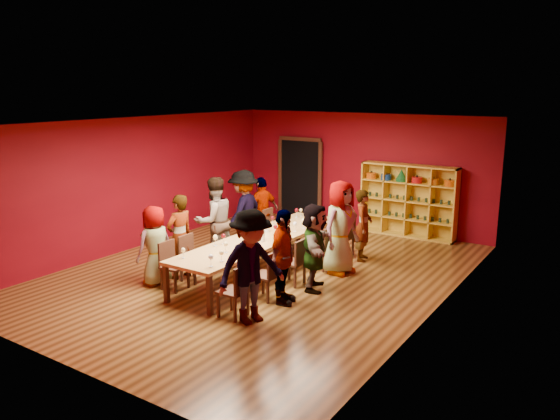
# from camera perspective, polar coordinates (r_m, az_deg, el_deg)

# --- Properties ---
(room_shell) EXTENTS (7.10, 9.10, 3.04)m
(room_shell) POSITION_cam_1_polar(r_m,az_deg,el_deg) (10.65, -1.92, 1.06)
(room_shell) COLOR #4F3315
(room_shell) RESTS_ON ground
(tasting_table) EXTENTS (1.10, 4.50, 0.75)m
(tasting_table) POSITION_cam_1_polar(r_m,az_deg,el_deg) (10.84, -1.89, -3.09)
(tasting_table) COLOR tan
(tasting_table) RESTS_ON ground
(doorway) EXTENTS (1.40, 0.17, 2.30)m
(doorway) POSITION_cam_1_polar(r_m,az_deg,el_deg) (15.33, 2.20, 3.24)
(doorway) COLOR black
(doorway) RESTS_ON ground
(shelving_unit) EXTENTS (2.40, 0.40, 1.80)m
(shelving_unit) POSITION_cam_1_polar(r_m,az_deg,el_deg) (13.89, 13.28, 1.32)
(shelving_unit) COLOR gold
(shelving_unit) RESTS_ON ground
(chair_person_left_0) EXTENTS (0.42, 0.42, 0.89)m
(chair_person_left_0) POSITION_cam_1_polar(r_m,az_deg,el_deg) (10.29, -11.29, -5.41)
(chair_person_left_0) COLOR #331A11
(chair_person_left_0) RESTS_ON ground
(person_left_0) EXTENTS (0.51, 0.79, 1.52)m
(person_left_0) POSITION_cam_1_polar(r_m,az_deg,el_deg) (10.49, -12.93, -3.63)
(person_left_0) COLOR #525258
(person_left_0) RESTS_ON ground
(chair_person_left_1) EXTENTS (0.42, 0.42, 0.89)m
(chair_person_left_1) POSITION_cam_1_polar(r_m,az_deg,el_deg) (10.64, -9.33, -4.71)
(chair_person_left_1) COLOR #331A11
(chair_person_left_1) RESTS_ON ground
(person_left_1) EXTENTS (0.50, 0.64, 1.66)m
(person_left_1) POSITION_cam_1_polar(r_m,az_deg,el_deg) (10.72, -10.44, -2.76)
(person_left_1) COLOR #525257
(person_left_1) RESTS_ON ground
(chair_person_left_2) EXTENTS (0.42, 0.42, 0.89)m
(chair_person_left_2) POSITION_cam_1_polar(r_m,az_deg,el_deg) (11.40, -5.74, -3.42)
(chair_person_left_2) COLOR #331A11
(chair_person_left_2) RESTS_ON ground
(person_left_2) EXTENTS (0.78, 1.02, 1.85)m
(person_left_2) POSITION_cam_1_polar(r_m,az_deg,el_deg) (11.46, -6.88, -1.13)
(person_left_2) COLOR beige
(person_left_2) RESTS_ON ground
(chair_person_left_3) EXTENTS (0.42, 0.42, 0.89)m
(chair_person_left_3) POSITION_cam_1_polar(r_m,az_deg,el_deg) (12.17, -2.72, -2.31)
(chair_person_left_3) COLOR #331A11
(chair_person_left_3) RESTS_ON ground
(person_left_3) EXTENTS (0.63, 1.25, 1.86)m
(person_left_3) POSITION_cam_1_polar(r_m,az_deg,el_deg) (12.23, -3.83, -0.15)
(person_left_3) COLOR #4E4E54
(person_left_3) RESTS_ON ground
(chair_person_left_4) EXTENTS (0.42, 0.42, 0.89)m
(chair_person_left_4) POSITION_cam_1_polar(r_m,az_deg,el_deg) (12.71, -0.90, -1.64)
(chair_person_left_4) COLOR #331A11
(chair_person_left_4) RESTS_ON ground
(person_left_4) EXTENTS (0.63, 1.02, 1.62)m
(person_left_4) POSITION_cam_1_polar(r_m,az_deg,el_deg) (12.78, -1.88, -0.12)
(person_left_4) COLOR silver
(person_left_4) RESTS_ON ground
(chair_person_right_0) EXTENTS (0.42, 0.42, 0.89)m
(chair_person_right_0) POSITION_cam_1_polar(r_m,az_deg,el_deg) (8.87, -4.53, -8.17)
(chair_person_right_0) COLOR #331A11
(chair_person_right_0) RESTS_ON ground
(person_right_0) EXTENTS (0.88, 1.28, 1.83)m
(person_right_0) POSITION_cam_1_polar(r_m,az_deg,el_deg) (8.56, -3.04, -5.95)
(person_right_0) COLOR #121934
(person_right_0) RESTS_ON ground
(chair_person_right_1) EXTENTS (0.42, 0.42, 0.89)m
(chair_person_right_1) POSITION_cam_1_polar(r_m,az_deg,el_deg) (9.56, -1.15, -6.56)
(chair_person_right_1) COLOR #331A11
(chair_person_right_1) RESTS_ON ground
(person_right_1) EXTENTS (0.68, 1.05, 1.66)m
(person_right_1) POSITION_cam_1_polar(r_m,az_deg,el_deg) (9.31, 0.30, -4.96)
(person_right_1) COLOR #131535
(person_right_1) RESTS_ON ground
(chair_person_right_2) EXTENTS (0.42, 0.42, 0.89)m
(chair_person_right_2) POSITION_cam_1_polar(r_m,az_deg,el_deg) (10.26, 1.66, -5.20)
(chair_person_right_2) COLOR #331A11
(chair_person_right_2) RESTS_ON ground
(person_right_2) EXTENTS (1.01, 1.54, 1.62)m
(person_right_2) POSITION_cam_1_polar(r_m,az_deg,el_deg) (9.97, 3.63, -3.88)
(person_right_2) COLOR pink
(person_right_2) RESTS_ON ground
(chair_person_right_3) EXTENTS (0.42, 0.42, 0.89)m
(chair_person_right_3) POSITION_cam_1_polar(r_m,az_deg,el_deg) (11.15, 4.58, -3.76)
(chair_person_right_3) COLOR #331A11
(chair_person_right_3) RESTS_ON ground
(person_right_3) EXTENTS (0.64, 0.99, 1.88)m
(person_right_3) POSITION_cam_1_polar(r_m,az_deg,el_deg) (10.86, 6.32, -1.82)
(person_right_3) COLOR #4A4A4F
(person_right_3) RESTS_ON ground
(chair_person_right_4) EXTENTS (0.42, 0.42, 0.89)m
(chair_person_right_4) POSITION_cam_1_polar(r_m,az_deg,el_deg) (12.01, 6.93, -2.60)
(chair_person_right_4) COLOR #331A11
(chair_person_right_4) RESTS_ON ground
(person_right_4) EXTENTS (0.56, 0.66, 1.54)m
(person_right_4) POSITION_cam_1_polar(r_m,az_deg,el_deg) (11.78, 8.69, -1.58)
(person_right_4) COLOR #141738
(person_right_4) RESTS_ON ground
(wine_glass_0) EXTENTS (0.08, 0.08, 0.21)m
(wine_glass_0) POSITION_cam_1_polar(r_m,az_deg,el_deg) (12.15, 4.62, -0.38)
(wine_glass_0) COLOR white
(wine_glass_0) RESTS_ON tasting_table
(wine_glass_1) EXTENTS (0.08, 0.08, 0.21)m
(wine_glass_1) POSITION_cam_1_polar(r_m,az_deg,el_deg) (10.35, -5.93, -2.77)
(wine_glass_1) COLOR white
(wine_glass_1) RESTS_ON tasting_table
(wine_glass_2) EXTENTS (0.07, 0.07, 0.18)m
(wine_glass_2) POSITION_cam_1_polar(r_m,az_deg,el_deg) (12.54, 2.19, -0.05)
(wine_glass_2) COLOR white
(wine_glass_2) RESTS_ON tasting_table
(wine_glass_3) EXTENTS (0.08, 0.08, 0.19)m
(wine_glass_3) POSITION_cam_1_polar(r_m,az_deg,el_deg) (11.96, 4.01, -0.67)
(wine_glass_3) COLOR white
(wine_glass_3) RESTS_ON tasting_table
(wine_glass_4) EXTENTS (0.08, 0.08, 0.21)m
(wine_glass_4) POSITION_cam_1_polar(r_m,az_deg,el_deg) (11.69, -0.80, -0.89)
(wine_glass_4) COLOR white
(wine_glass_4) RESTS_ON tasting_table
(wine_glass_5) EXTENTS (0.08, 0.08, 0.20)m
(wine_glass_5) POSITION_cam_1_polar(r_m,az_deg,el_deg) (9.83, -5.69, -3.62)
(wine_glass_5) COLOR white
(wine_glass_5) RESTS_ON tasting_table
(wine_glass_6) EXTENTS (0.09, 0.09, 0.22)m
(wine_glass_6) POSITION_cam_1_polar(r_m,az_deg,el_deg) (10.25, -6.78, -2.90)
(wine_glass_6) COLOR white
(wine_glass_6) RESTS_ON tasting_table
(wine_glass_7) EXTENTS (0.08, 0.08, 0.21)m
(wine_glass_7) POSITION_cam_1_polar(r_m,az_deg,el_deg) (11.18, 1.57, -1.51)
(wine_glass_7) COLOR white
(wine_glass_7) RESTS_ON tasting_table
(wine_glass_8) EXTENTS (0.09, 0.09, 0.22)m
(wine_glass_8) POSITION_cam_1_polar(r_m,az_deg,el_deg) (9.09, -7.24, -4.96)
(wine_glass_8) COLOR white
(wine_glass_8) RESTS_ON tasting_table
(wine_glass_9) EXTENTS (0.08, 0.08, 0.21)m
(wine_glass_9) POSITION_cam_1_polar(r_m,az_deg,el_deg) (10.96, -0.49, -1.83)
(wine_glass_9) COLOR white
(wine_glass_9) RESTS_ON tasting_table
(wine_glass_10) EXTENTS (0.09, 0.09, 0.22)m
(wine_glass_10) POSITION_cam_1_polar(r_m,az_deg,el_deg) (9.95, -3.09, -3.30)
(wine_glass_10) COLOR white
(wine_glass_10) RESTS_ON tasting_table
(wine_glass_11) EXTENTS (0.08, 0.08, 0.21)m
(wine_glass_11) POSITION_cam_1_polar(r_m,az_deg,el_deg) (11.00, -3.50, -1.79)
(wine_glass_11) COLOR white
(wine_glass_11) RESTS_ON tasting_table
(wine_glass_12) EXTENTS (0.07, 0.07, 0.18)m
(wine_glass_12) POSITION_cam_1_polar(r_m,az_deg,el_deg) (11.95, 1.01, -0.70)
(wine_glass_12) COLOR white
(wine_glass_12) RESTS_ON tasting_table
(wine_glass_13) EXTENTS (0.09, 0.09, 0.22)m
(wine_glass_13) POSITION_cam_1_polar(r_m,az_deg,el_deg) (10.69, -0.23, -2.15)
(wine_glass_13) COLOR white
(wine_glass_13) RESTS_ON tasting_table
(wine_glass_14) EXTENTS (0.08, 0.08, 0.19)m
(wine_glass_14) POSITION_cam_1_polar(r_m,az_deg,el_deg) (9.62, -10.09, -4.20)
(wine_glass_14) COLOR white
(wine_glass_14) RESTS_ON tasting_table
(wine_glass_15) EXTENTS (0.08, 0.08, 0.20)m
(wine_glass_15) POSITION_cam_1_polar(r_m,az_deg,el_deg) (9.35, -6.14, -4.51)
(wine_glass_15) COLOR white
(wine_glass_15) RESTS_ON tasting_table
(wine_glass_16) EXTENTS (0.09, 0.09, 0.22)m
(wine_glass_16) POSITION_cam_1_polar(r_m,az_deg,el_deg) (10.54, -3.45, -2.37)
(wine_glass_16) COLOR white
(wine_glass_16) RESTS_ON tasting_table
(wine_glass_17) EXTENTS (0.09, 0.09, 0.22)m
(wine_glass_17) POSITION_cam_1_polar(r_m,az_deg,el_deg) (12.39, 1.73, -0.07)
(wine_glass_17) COLOR white
(wine_glass_17) RESTS_ON tasting_table
(wine_glass_18) EXTENTS (0.09, 0.09, 0.22)m
(wine_glass_18) POSITION_cam_1_polar(r_m,az_deg,el_deg) (11.43, 2.49, -1.16)
(wine_glass_18) COLOR white
(wine_glass_18) RESTS_ON tasting_table
(spittoon_bowl) EXTENTS (0.29, 0.29, 0.16)m
(spittoon_bowl) POSITION_cam_1_polar(r_m,az_deg,el_deg) (10.62, -2.37, -2.77)
(spittoon_bowl) COLOR silver
(spittoon_bowl) RESTS_ON tasting_table
(carafe_a) EXTENTS (0.13, 0.13, 0.26)m
(carafe_a) POSITION_cam_1_polar(r_m,az_deg,el_deg) (11.17, -1.40, -1.73)
(carafe_a) COLOR white
(carafe_a) RESTS_ON tasting_table
(carafe_b) EXTENTS (0.14, 0.14, 0.28)m
(carafe_b) POSITION_cam_1_polar(r_m,az_deg,el_deg) (10.49, -1.88, -2.64)
(carafe_b) COLOR white
(carafe_b) RESTS_ON tasting_table
(wine_bottle) EXTENTS (0.10, 0.10, 0.34)m
(wine_bottle) POSITION_cam_1_polar(r_m,az_deg,el_deg) (12.07, 3.17, -0.57)
(wine_bottle) COLOR #143719
(wine_bottle) RESTS_ON tasting_table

